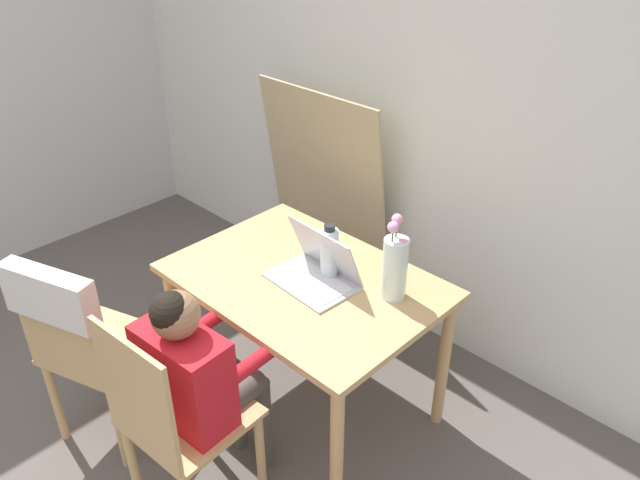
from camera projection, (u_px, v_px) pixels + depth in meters
wall_back at (432, 98)px, 2.82m from camera, size 6.40×0.05×2.50m
dining_table at (305, 296)px, 2.59m from camera, size 1.09×0.77×0.70m
chair_occupied at (174, 422)px, 2.19m from camera, size 0.43×0.43×0.92m
chair_spare at (75, 330)px, 2.39m from camera, size 0.51×0.54×0.93m
person_seated at (197, 371)px, 2.19m from camera, size 0.38×0.44×1.00m
laptop at (317, 269)px, 2.51m from camera, size 0.37×0.26×0.23m
flower_vase at (395, 265)px, 2.37m from camera, size 0.10×0.10×0.35m
water_bottle at (329, 252)px, 2.50m from camera, size 0.07×0.07×0.24m
cardboard_panel at (326, 198)px, 3.36m from camera, size 0.80×0.19×1.22m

